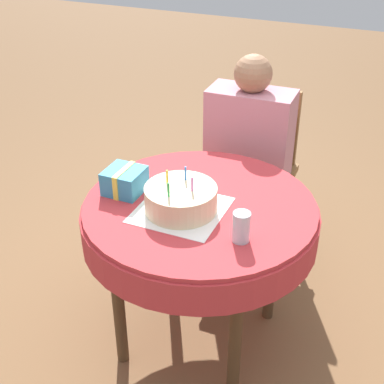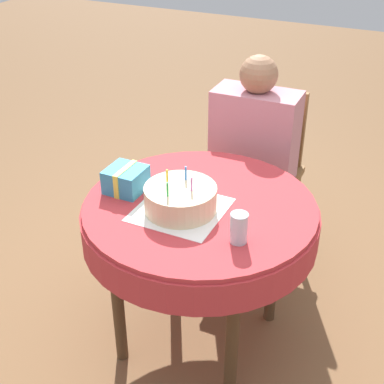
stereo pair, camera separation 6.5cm
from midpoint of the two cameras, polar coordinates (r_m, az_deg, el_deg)
name	(u,v)px [view 1 (the left image)]	position (r m, az deg, el deg)	size (l,w,h in m)	color
ground_plane	(199,336)	(2.54, -0.05, -15.10)	(12.00, 12.00, 0.00)	brown
dining_table	(200,223)	(2.13, -0.05, -3.29)	(0.93, 0.93, 0.72)	#BC3338
chair	(251,165)	(2.84, 5.68, 2.83)	(0.46, 0.46, 0.88)	brown
person	(248,142)	(2.68, 5.28, 5.31)	(0.42, 0.31, 1.11)	#9E7051
napkin	(181,210)	(2.04, -2.11, -1.92)	(0.33, 0.33, 0.00)	white
birthday_cake	(181,199)	(2.02, -2.13, -0.73)	(0.28, 0.28, 0.15)	beige
drinking_glass	(241,227)	(1.85, 4.27, -3.74)	(0.06, 0.06, 0.11)	silver
gift_box	(125,181)	(2.16, -8.06, 1.19)	(0.15, 0.15, 0.10)	teal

